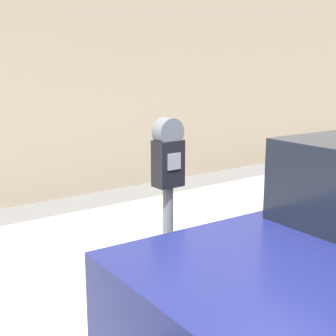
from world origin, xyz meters
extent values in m
cube|color=#ADAAA3|center=(0.00, 2.20, 0.05)|extent=(24.00, 2.80, 0.11)
cylinder|color=slate|center=(-0.16, 1.02, 0.57)|extent=(0.07, 0.07, 0.93)
cube|color=black|center=(-0.16, 1.02, 1.19)|extent=(0.19, 0.13, 0.31)
cube|color=gray|center=(-0.16, 0.96, 1.22)|extent=(0.10, 0.01, 0.11)
cylinder|color=slate|center=(-0.16, 1.02, 1.40)|extent=(0.19, 0.10, 0.19)
cylinder|color=black|center=(-0.16, 0.42, 0.32)|extent=(0.64, 0.24, 0.63)
camera|label=1|loc=(-1.97, -1.41, 1.81)|focal=50.00mm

